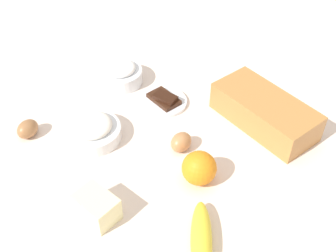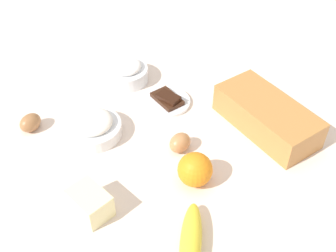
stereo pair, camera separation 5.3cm
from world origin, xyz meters
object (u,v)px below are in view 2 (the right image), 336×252
(loaf_pan, at_px, (267,115))
(egg_beside_bowl, at_px, (180,143))
(flour_bowl, at_px, (93,126))
(chocolate_plate, at_px, (167,101))
(banana, at_px, (191,242))
(egg_near_butter, at_px, (30,123))
(sugar_bowl, at_px, (126,72))
(orange_fruit, at_px, (195,170))
(butter_block, at_px, (90,203))

(loaf_pan, xyz_separation_m, egg_beside_bowl, (-0.11, -0.22, -0.02))
(flour_bowl, relative_size, chocolate_plate, 1.14)
(banana, bearing_deg, loaf_pan, 103.15)
(egg_near_butter, height_order, egg_beside_bowl, egg_beside_bowl)
(flour_bowl, height_order, egg_beside_bowl, flour_bowl)
(loaf_pan, height_order, chocolate_plate, loaf_pan)
(flour_bowl, distance_m, sugar_bowl, 0.24)
(chocolate_plate, bearing_deg, flour_bowl, -103.31)
(flour_bowl, bearing_deg, banana, -10.82)
(sugar_bowl, distance_m, chocolate_plate, 0.17)
(flour_bowl, distance_m, egg_beside_bowl, 0.23)
(loaf_pan, bearing_deg, egg_near_butter, -124.03)
(flour_bowl, height_order, egg_near_butter, flour_bowl)
(flour_bowl, xyz_separation_m, banana, (0.40, -0.08, -0.01))
(sugar_bowl, height_order, egg_beside_bowl, sugar_bowl)
(loaf_pan, bearing_deg, banana, -65.03)
(loaf_pan, height_order, egg_near_butter, loaf_pan)
(flour_bowl, xyz_separation_m, orange_fruit, (0.29, 0.06, 0.01))
(flour_bowl, distance_m, egg_near_butter, 0.17)
(egg_near_butter, bearing_deg, flour_bowl, 36.83)
(loaf_pan, bearing_deg, orange_fruit, -81.14)
(flour_bowl, height_order, banana, flour_bowl)
(sugar_bowl, distance_m, egg_beside_bowl, 0.33)
(loaf_pan, distance_m, egg_beside_bowl, 0.24)
(egg_near_butter, bearing_deg, sugar_bowl, 86.13)
(loaf_pan, height_order, egg_beside_bowl, loaf_pan)
(egg_near_butter, distance_m, chocolate_plate, 0.37)
(butter_block, distance_m, egg_beside_bowl, 0.27)
(egg_near_butter, bearing_deg, chocolate_plate, 60.04)
(banana, distance_m, egg_near_butter, 0.54)
(orange_fruit, relative_size, butter_block, 0.90)
(banana, bearing_deg, orange_fruit, 128.33)
(orange_fruit, distance_m, egg_near_butter, 0.46)
(butter_block, bearing_deg, banana, 20.73)
(sugar_bowl, height_order, butter_block, sugar_bowl)
(sugar_bowl, bearing_deg, banana, -29.76)
(loaf_pan, xyz_separation_m, orange_fruit, (-0.01, -0.27, -0.00))
(sugar_bowl, bearing_deg, egg_beside_bowl, -18.39)
(banana, distance_m, butter_block, 0.23)
(chocolate_plate, bearing_deg, butter_block, -70.58)
(banana, distance_m, chocolate_plate, 0.46)
(egg_beside_bowl, relative_size, chocolate_plate, 0.46)
(orange_fruit, distance_m, egg_beside_bowl, 0.11)
(banana, xyz_separation_m, chocolate_plate, (-0.35, 0.30, -0.01))
(egg_near_butter, xyz_separation_m, egg_beside_bowl, (0.33, 0.21, 0.00))
(sugar_bowl, xyz_separation_m, egg_near_butter, (-0.02, -0.32, -0.01))
(butter_block, bearing_deg, orange_fruit, 63.96)
(orange_fruit, height_order, chocolate_plate, orange_fruit)
(flour_bowl, xyz_separation_m, chocolate_plate, (0.05, 0.22, -0.02))
(sugar_bowl, xyz_separation_m, butter_block, (0.30, -0.38, -0.00))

